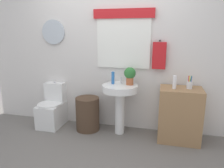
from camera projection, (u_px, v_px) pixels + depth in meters
The scene contains 11 objects.
ground_plane at pixel (90, 161), 2.64m from camera, with size 8.00×8.00×0.00m, color slate.
back_wall at pixel (113, 49), 3.41m from camera, with size 4.40×0.18×2.60m.
toilet at pixel (53, 109), 3.64m from camera, with size 0.38×0.51×0.74m.
laundry_hamper at pixel (88, 114), 3.46m from camera, with size 0.38×0.38×0.54m, color #4C3828.
pedestal_sink at pixel (120, 97), 3.25m from camera, with size 0.54×0.54×0.79m.
faucet at pixel (121, 80), 3.31m from camera, with size 0.03×0.03×0.10m, color silver.
wooden_cabinet at pixel (179, 115), 3.09m from camera, with size 0.59×0.44×0.79m, color #9E754C.
soap_bottle at pixel (113, 78), 3.26m from camera, with size 0.05×0.05×0.19m, color #2D6BB7.
potted_plant at pixel (130, 75), 3.20m from camera, with size 0.18×0.18×0.27m.
lotion_bottle at pixel (175, 82), 2.97m from camera, with size 0.05×0.05×0.19m, color white.
toothbrush_cup at pixel (189, 85), 2.98m from camera, with size 0.08×0.08×0.19m.
Camera 1 is at (0.82, -2.20, 1.56)m, focal length 34.05 mm.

